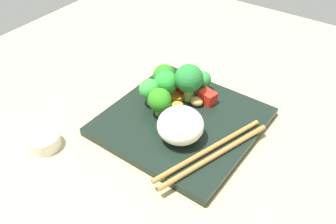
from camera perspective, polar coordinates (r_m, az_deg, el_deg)
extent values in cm
cube|color=tan|center=(64.75, 2.22, -2.70)|extent=(110.00, 110.00, 2.00)
cube|color=black|center=(63.56, 2.26, -1.53)|extent=(25.73, 25.73, 1.54)
ellipsoid|color=white|center=(57.67, 1.99, -2.10)|extent=(10.31, 10.21, 5.40)
cylinder|color=#7AB15B|center=(68.99, 5.32, 3.90)|extent=(1.64, 1.71, 1.85)
sphere|color=#29863E|center=(68.03, 5.52, 5.15)|extent=(3.24, 3.24, 3.24)
cylinder|color=#7DBD59|center=(66.42, 3.30, 2.97)|extent=(2.60, 2.59, 2.91)
sphere|color=#22742F|center=(64.48, 3.33, 5.36)|extent=(5.18, 5.18, 5.18)
cylinder|color=#5EA03C|center=(63.09, -1.28, 0.37)|extent=(1.63, 2.02, 2.48)
sphere|color=#287B18|center=(61.59, -1.34, 1.94)|extent=(4.17, 4.17, 4.17)
cylinder|color=#73A149|center=(67.02, -0.30, 2.86)|extent=(1.81, 1.82, 1.92)
sphere|color=#258F2E|center=(65.75, -0.31, 4.72)|extent=(4.39, 4.39, 4.39)
cylinder|color=#82B55B|center=(69.34, -0.52, 4.21)|extent=(1.33, 1.33, 1.56)
sphere|color=#247A1C|center=(67.94, -0.61, 5.79)|extent=(4.33, 4.33, 4.33)
cylinder|color=#79BA50|center=(65.49, -2.93, 1.83)|extent=(1.70, 1.86, 2.03)
sphere|color=green|center=(63.90, -3.16, 3.46)|extent=(3.83, 3.83, 3.83)
cylinder|color=orange|center=(67.29, 1.54, 2.47)|extent=(2.73, 2.73, 0.72)
cylinder|color=orange|center=(65.02, 1.50, 0.95)|extent=(2.77, 2.77, 0.77)
cylinder|color=orange|center=(70.78, 0.83, 4.52)|extent=(4.46, 4.46, 0.53)
cube|color=red|center=(68.90, -2.41, 3.95)|extent=(1.70, 2.17, 1.66)
cube|color=red|center=(68.25, 2.57, 3.67)|extent=(3.00, 2.94, 1.89)
cube|color=red|center=(67.04, -2.05, 2.75)|extent=(3.23, 3.29, 1.56)
cube|color=red|center=(66.28, 6.30, 2.36)|extent=(2.86, 3.40, 2.24)
ellipsoid|color=tan|center=(62.42, 2.13, -0.13)|extent=(3.79, 3.82, 2.26)
ellipsoid|color=tan|center=(71.11, 3.39, 5.11)|extent=(3.05, 2.78, 1.48)
ellipsoid|color=tan|center=(65.45, 4.86, 1.56)|extent=(2.22, 2.76, 1.60)
cylinder|color=#A16E35|center=(56.56, 7.58, -6.82)|extent=(20.91, 7.80, 0.83)
cylinder|color=#A16E35|center=(57.30, 6.54, -5.93)|extent=(20.91, 7.80, 0.83)
cylinder|color=silver|center=(62.85, -19.10, -4.37)|extent=(5.46, 5.46, 2.30)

